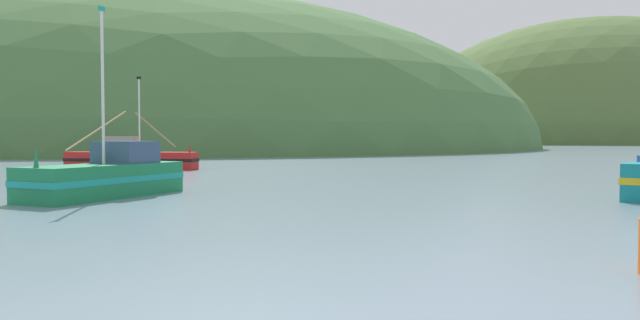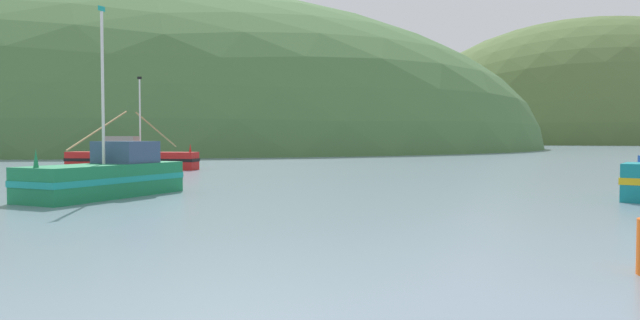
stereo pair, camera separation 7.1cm
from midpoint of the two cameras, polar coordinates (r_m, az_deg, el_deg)
hill_far_center at (r=276.64m, az=25.51°, el=1.49°), size 174.20×139.36×107.04m
hill_mid_right at (r=151.40m, az=-18.33°, el=1.17°), size 198.00×158.40×72.64m
fishing_boat_red at (r=47.50m, az=-18.46°, el=0.16°), size 10.76×17.45×7.29m
fishing_boat_green at (r=25.82m, az=-20.53°, el=-1.54°), size 5.27×7.63×7.97m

